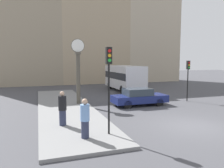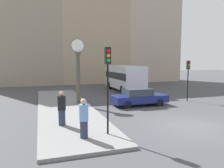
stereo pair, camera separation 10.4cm
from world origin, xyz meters
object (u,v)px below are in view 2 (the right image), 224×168
at_px(traffic_light_far, 188,72).
at_px(street_clock, 78,71).
at_px(traffic_light_near, 108,73).
at_px(pedestrian_blue_stripe, 84,119).
at_px(sedan_car, 139,97).
at_px(pedestrian_black_jacket, 62,109).
at_px(bus_distant, 125,77).

bearing_deg(traffic_light_far, street_clock, 172.37).
height_order(traffic_light_near, pedestrian_blue_stripe, traffic_light_near).
bearing_deg(traffic_light_far, sedan_car, -175.76).
relative_size(traffic_light_far, street_clock, 0.70).
bearing_deg(traffic_light_far, pedestrian_black_jacket, -158.67).
height_order(traffic_light_far, pedestrian_blue_stripe, traffic_light_far).
relative_size(bus_distant, pedestrian_black_jacket, 3.93).
xyz_separation_m(street_clock, pedestrian_blue_stripe, (-1.12, -7.93, -1.71)).
height_order(street_clock, pedestrian_black_jacket, street_clock).
height_order(traffic_light_near, street_clock, street_clock).
xyz_separation_m(street_clock, pedestrian_black_jacket, (-1.85, -5.66, -1.68)).
bearing_deg(street_clock, traffic_light_far, -7.63).
bearing_deg(sedan_car, street_clock, 160.33).
distance_m(traffic_light_near, street_clock, 7.76).
distance_m(sedan_car, pedestrian_black_jacket, 7.57).
relative_size(sedan_car, street_clock, 0.85).
bearing_deg(bus_distant, street_clock, -134.40).
bearing_deg(pedestrian_black_jacket, sedan_car, 32.30).
height_order(bus_distant, traffic_light_near, traffic_light_near).
bearing_deg(bus_distant, traffic_light_far, -71.22).
relative_size(sedan_car, pedestrian_black_jacket, 2.39).
distance_m(bus_distant, pedestrian_black_jacket, 15.13).
bearing_deg(traffic_light_far, pedestrian_blue_stripe, -147.70).
height_order(bus_distant, pedestrian_blue_stripe, bus_distant).
height_order(sedan_car, pedestrian_blue_stripe, pedestrian_blue_stripe).
bearing_deg(bus_distant, pedestrian_black_jacket, -124.35).
height_order(sedan_car, pedestrian_black_jacket, pedestrian_black_jacket).
height_order(traffic_light_near, traffic_light_far, traffic_light_near).
bearing_deg(traffic_light_near, traffic_light_far, 34.67).
bearing_deg(pedestrian_black_jacket, traffic_light_near, -47.86).
bearing_deg(pedestrian_blue_stripe, sedan_car, 48.07).
height_order(sedan_car, traffic_light_near, traffic_light_near).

